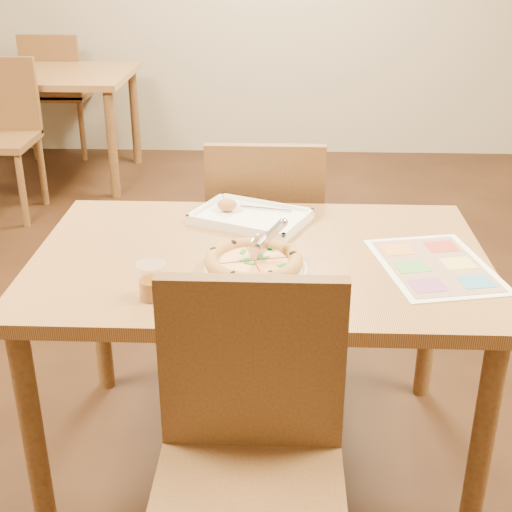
{
  "coord_description": "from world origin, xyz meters",
  "views": [
    {
      "loc": [
        0.06,
        -1.86,
        1.57
      ],
      "look_at": [
        -0.01,
        -0.12,
        0.77
      ],
      "focal_mm": 50.0,
      "sensor_mm": 36.0,
      "label": 1
    }
  ],
  "objects_px": {
    "appetizer_tray": "(249,217)",
    "bg_chair_near": "(0,117)",
    "chair_far": "(265,225)",
    "glass_tumbler": "(152,283)",
    "dining_table": "(260,281)",
    "bg_chair_far": "(56,81)",
    "plate": "(256,270)",
    "menu": "(435,266)",
    "pizza": "(254,262)",
    "bg_table": "(32,85)",
    "chair_near": "(250,432)",
    "pizza_cutter": "(267,238)"
  },
  "relations": [
    {
      "from": "chair_far",
      "to": "pizza",
      "type": "distance_m",
      "value": 0.73
    },
    {
      "from": "bg_table",
      "to": "pizza_cutter",
      "type": "xyz_separation_m",
      "value": [
        1.62,
        -2.87,
        0.17
      ]
    },
    {
      "from": "plate",
      "to": "pizza",
      "type": "relative_size",
      "value": 1.04
    },
    {
      "from": "pizza",
      "to": "chair_near",
      "type": "bearing_deg",
      "value": -88.52
    },
    {
      "from": "appetizer_tray",
      "to": "bg_chair_near",
      "type": "bearing_deg",
      "value": 128.75
    },
    {
      "from": "bg_chair_far",
      "to": "appetizer_tray",
      "type": "bearing_deg",
      "value": 117.09
    },
    {
      "from": "chair_near",
      "to": "pizza",
      "type": "bearing_deg",
      "value": 91.48
    },
    {
      "from": "dining_table",
      "to": "bg_chair_far",
      "type": "relative_size",
      "value": 2.77
    },
    {
      "from": "bg_chair_far",
      "to": "menu",
      "type": "distance_m",
      "value": 3.96
    },
    {
      "from": "bg_chair_near",
      "to": "glass_tumbler",
      "type": "distance_m",
      "value": 2.82
    },
    {
      "from": "bg_table",
      "to": "appetizer_tray",
      "type": "xyz_separation_m",
      "value": [
        1.56,
        -2.54,
        0.1
      ]
    },
    {
      "from": "bg_chair_near",
      "to": "chair_far",
      "type": "bearing_deg",
      "value": -44.94
    },
    {
      "from": "dining_table",
      "to": "pizza",
      "type": "relative_size",
      "value": 4.82
    },
    {
      "from": "bg_table",
      "to": "chair_far",
      "type": "bearing_deg",
      "value": -53.95
    },
    {
      "from": "plate",
      "to": "appetizer_tray",
      "type": "bearing_deg",
      "value": 95.79
    },
    {
      "from": "chair_near",
      "to": "pizza_cutter",
      "type": "relative_size",
      "value": 3.93
    },
    {
      "from": "bg_chair_far",
      "to": "appetizer_tray",
      "type": "height_order",
      "value": "bg_chair_far"
    },
    {
      "from": "plate",
      "to": "pizza_cutter",
      "type": "xyz_separation_m",
      "value": [
        0.03,
        0.05,
        0.08
      ]
    },
    {
      "from": "chair_near",
      "to": "bg_chair_far",
      "type": "xyz_separation_m",
      "value": [
        -1.6,
        3.9,
        0.0
      ]
    },
    {
      "from": "chair_near",
      "to": "pizza",
      "type": "xyz_separation_m",
      "value": [
        -0.01,
        0.49,
        0.18
      ]
    },
    {
      "from": "pizza_cutter",
      "to": "bg_chair_far",
      "type": "bearing_deg",
      "value": 64.55
    },
    {
      "from": "pizza",
      "to": "appetizer_tray",
      "type": "distance_m",
      "value": 0.37
    },
    {
      "from": "appetizer_tray",
      "to": "glass_tumbler",
      "type": "height_order",
      "value": "glass_tumbler"
    },
    {
      "from": "chair_far",
      "to": "bg_chair_near",
      "type": "relative_size",
      "value": 1.0
    },
    {
      "from": "bg_chair_near",
      "to": "menu",
      "type": "bearing_deg",
      "value": -47.21
    },
    {
      "from": "pizza",
      "to": "appetizer_tray",
      "type": "relative_size",
      "value": 0.66
    },
    {
      "from": "pizza_cutter",
      "to": "appetizer_tray",
      "type": "bearing_deg",
      "value": 50.3
    },
    {
      "from": "chair_far",
      "to": "menu",
      "type": "height_order",
      "value": "chair_far"
    },
    {
      "from": "bg_table",
      "to": "bg_chair_far",
      "type": "relative_size",
      "value": 2.77
    },
    {
      "from": "chair_far",
      "to": "bg_chair_far",
      "type": "height_order",
      "value": "same"
    },
    {
      "from": "chair_far",
      "to": "bg_chair_near",
      "type": "xyz_separation_m",
      "value": [
        -1.6,
        1.6,
        0.0
      ]
    },
    {
      "from": "bg_chair_far",
      "to": "appetizer_tray",
      "type": "distance_m",
      "value": 3.42
    },
    {
      "from": "dining_table",
      "to": "chair_far",
      "type": "bearing_deg",
      "value": 90.0
    },
    {
      "from": "chair_near",
      "to": "glass_tumbler",
      "type": "distance_m",
      "value": 0.46
    },
    {
      "from": "bg_chair_near",
      "to": "chair_near",
      "type": "bearing_deg",
      "value": -60.26
    },
    {
      "from": "chair_near",
      "to": "bg_table",
      "type": "distance_m",
      "value": 3.76
    },
    {
      "from": "chair_far",
      "to": "glass_tumbler",
      "type": "distance_m",
      "value": 0.93
    },
    {
      "from": "dining_table",
      "to": "bg_chair_near",
      "type": "xyz_separation_m",
      "value": [
        -1.6,
        2.2,
        -0.07
      ]
    },
    {
      "from": "plate",
      "to": "menu",
      "type": "xyz_separation_m",
      "value": [
        0.49,
        0.06,
        -0.0
      ]
    },
    {
      "from": "chair_far",
      "to": "bg_chair_near",
      "type": "distance_m",
      "value": 2.26
    },
    {
      "from": "bg_chair_far",
      "to": "pizza_cutter",
      "type": "height_order",
      "value": "bg_chair_far"
    },
    {
      "from": "dining_table",
      "to": "bg_chair_near",
      "type": "distance_m",
      "value": 2.72
    },
    {
      "from": "chair_near",
      "to": "pizza_cutter",
      "type": "bearing_deg",
      "value": 87.59
    },
    {
      "from": "chair_far",
      "to": "pizza_cutter",
      "type": "xyz_separation_m",
      "value": [
        0.02,
        -0.67,
        0.24
      ]
    },
    {
      "from": "pizza",
      "to": "pizza_cutter",
      "type": "bearing_deg",
      "value": 46.67
    },
    {
      "from": "glass_tumbler",
      "to": "menu",
      "type": "xyz_separation_m",
      "value": [
        0.75,
        0.21,
        -0.04
      ]
    },
    {
      "from": "plate",
      "to": "dining_table",
      "type": "bearing_deg",
      "value": 86.96
    },
    {
      "from": "chair_far",
      "to": "menu",
      "type": "relative_size",
      "value": 1.16
    },
    {
      "from": "plate",
      "to": "pizza_cutter",
      "type": "relative_size",
      "value": 2.33
    },
    {
      "from": "appetizer_tray",
      "to": "bg_table",
      "type": "bearing_deg",
      "value": 121.49
    }
  ]
}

